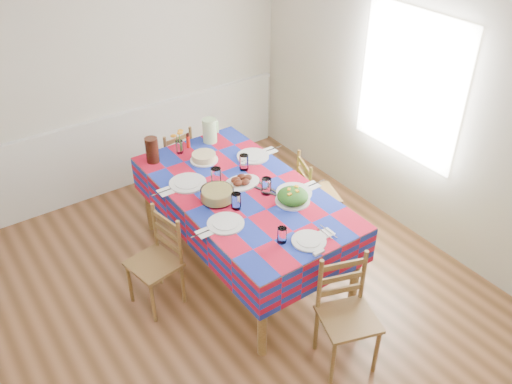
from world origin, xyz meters
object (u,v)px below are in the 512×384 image
dining_table (243,199)px  chair_right (315,195)px  chair_left (157,261)px  chair_far (174,164)px  green_pitcher (210,130)px  meat_platter (242,181)px  tea_pitcher (152,150)px  chair_near (346,315)px

dining_table → chair_right: 0.93m
chair_left → chair_far: bearing=137.1°
dining_table → chair_left: chair_left is taller
chair_far → chair_right: 1.61m
green_pitcher → chair_far: (-0.22, 0.45, -0.54)m
chair_left → chair_right: size_ratio=1.01×
chair_far → green_pitcher: bearing=107.7°
meat_platter → chair_far: (-0.04, 1.29, -0.44)m
dining_table → chair_far: chair_far is taller
dining_table → tea_pitcher: tea_pitcher is taller
tea_pitcher → chair_left: size_ratio=0.28×
chair_near → chair_right: 1.63m
meat_platter → dining_table: bearing=-119.3°
tea_pitcher → chair_near: size_ratio=0.27×
chair_right → chair_far: bearing=51.9°
chair_far → chair_near: bearing=82.2°
dining_table → green_pitcher: 0.97m
green_pitcher → chair_right: green_pitcher is taller
meat_platter → tea_pitcher: size_ratio=1.39×
meat_platter → chair_left: (-0.92, -0.08, -0.43)m
dining_table → tea_pitcher: (-0.43, 0.89, 0.22)m
meat_platter → tea_pitcher: tea_pitcher is taller
chair_far → chair_right: size_ratio=0.99×
meat_platter → tea_pitcher: 0.94m
meat_platter → green_pitcher: size_ratio=1.40×
chair_near → chair_left: size_ratio=1.04×
dining_table → chair_right: bearing=0.9°
meat_platter → chair_right: size_ratio=0.39×
chair_right → meat_platter: bearing=104.6°
chair_right → dining_table: bearing=110.3°
chair_near → chair_far: chair_near is taller
dining_table → chair_near: size_ratio=2.33×
tea_pitcher → chair_far: tea_pitcher is taller
tea_pitcher → dining_table: bearing=-64.5°
dining_table → chair_left: 0.92m
chair_near → chair_right: bearing=76.8°
chair_near → meat_platter: bearing=107.3°
meat_platter → chair_near: chair_near is taller
meat_platter → chair_right: bearing=-4.8°
dining_table → green_pitcher: green_pitcher is taller
meat_platter → chair_right: meat_platter is taller
green_pitcher → chair_left: green_pitcher is taller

